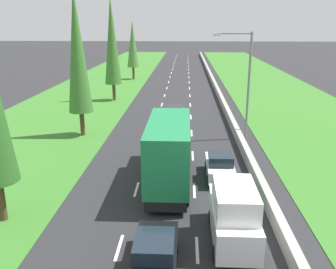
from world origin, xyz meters
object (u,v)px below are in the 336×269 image
Objects in this scene: white_van_right_lane at (234,214)px; white_hatchback_right_lane_third at (220,166)px; green_box_truck_centre_lane at (169,149)px; poplar_tree_third at (112,42)px; black_sedan_centre_lane at (155,256)px; poplar_tree_fourth at (133,44)px; white_hatchback_centre_lane at (171,130)px; teal_sedan_centre_lane at (175,114)px; poplar_tree_second at (77,52)px; street_light_mast at (245,78)px.

white_van_right_lane reaches higher than white_hatchback_right_lane_third.
green_box_truck_centre_lane is 1.92× the size of white_van_right_lane.
green_box_truck_centre_lane is 0.73× the size of poplar_tree_third.
poplar_tree_fourth is (-8.17, 52.69, 5.27)m from black_sedan_centre_lane.
poplar_tree_fourth is at bearing 103.10° from white_hatchback_centre_lane.
poplar_tree_second is at bearing -148.62° from teal_sedan_centre_lane.
street_light_mast is (2.66, 8.68, 4.40)m from white_hatchback_right_lane_third.
teal_sedan_centre_lane is 0.45× the size of poplar_tree_fourth.
street_light_mast reaches higher than green_box_truck_centre_lane.
street_light_mast is at bearing -67.52° from poplar_tree_fourth.
poplar_tree_second is at bearing 175.49° from white_hatchback_centre_lane.
poplar_tree_third reaches higher than poplar_tree_second.
poplar_tree_second is at bearing 142.00° from white_hatchback_right_lane_third.
black_sedan_centre_lane is 53.58m from poplar_tree_fourth.
white_hatchback_right_lane_third is 44.93m from poplar_tree_fourth.
black_sedan_centre_lane is 19.76m from street_light_mast.
poplar_tree_fourth is (-8.33, 29.22, 5.27)m from teal_sedan_centre_lane.
teal_sedan_centre_lane is (0.16, 23.46, 0.00)m from black_sedan_centre_lane.
white_van_right_lane is 51.80m from poplar_tree_fourth.
white_van_right_lane reaches higher than teal_sedan_centre_lane.
poplar_tree_third is at bearing 128.08° from teal_sedan_centre_lane.
green_box_truck_centre_lane is at bearing 88.71° from black_sedan_centre_lane.
street_light_mast reaches higher than black_sedan_centre_lane.
poplar_tree_second is (-11.40, 8.90, 6.52)m from white_hatchback_right_lane_third.
white_van_right_lane is 0.39× the size of poplar_tree_second.
poplar_tree_third is 18.74m from poplar_tree_fourth.
teal_sedan_centre_lane is (-0.04, 14.61, -1.37)m from green_box_truck_centre_lane.
black_sedan_centre_lane is 0.92× the size of white_van_right_lane.
white_hatchback_centre_lane is at bearing -176.23° from street_light_mast.
green_box_truck_centre_lane reaches higher than black_sedan_centre_lane.
street_light_mast is (6.07, 18.27, 4.42)m from black_sedan_centre_lane.
poplar_tree_second is at bearing -89.69° from poplar_tree_fourth.
black_sedan_centre_lane is 1.00× the size of teal_sedan_centre_lane.
green_box_truck_centre_lane is 0.75× the size of poplar_tree_second.
white_hatchback_right_lane_third is at bearing -107.02° from street_light_mast.
white_hatchback_right_lane_third is (0.03, 7.18, -0.56)m from white_van_right_lane.
white_hatchback_right_lane_third is at bearing -64.75° from poplar_tree_third.
street_light_mast is (5.87, 9.42, 3.05)m from green_box_truck_centre_lane.
white_hatchback_right_lane_third is at bearing 12.92° from green_box_truck_centre_lane.
green_box_truck_centre_lane is 27.00m from poplar_tree_third.
street_light_mast is at bearing 71.62° from black_sedan_centre_lane.
poplar_tree_third is (-8.26, 10.54, 6.64)m from teal_sedan_centre_lane.
poplar_tree_third is 1.27× the size of poplar_tree_fourth.
green_box_truck_centre_lane is 2.41× the size of white_hatchback_centre_lane.
poplar_tree_third reaches higher than teal_sedan_centre_lane.
white_van_right_lane is at bearing 35.52° from black_sedan_centre_lane.
white_hatchback_centre_lane is 0.43× the size of street_light_mast.
poplar_tree_third is at bearing 103.40° from black_sedan_centre_lane.
white_hatchback_right_lane_third is 0.31× the size of poplar_tree_second.
poplar_tree_third is at bearing 108.26° from green_box_truck_centre_lane.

